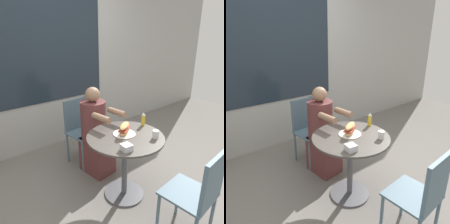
% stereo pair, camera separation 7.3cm
% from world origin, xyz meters
% --- Properties ---
extents(ground_plane, '(8.00, 8.00, 0.00)m').
position_xyz_m(ground_plane, '(0.00, 0.00, 0.00)').
color(ground_plane, slate).
extents(storefront_wall, '(8.00, 0.09, 2.80)m').
position_xyz_m(storefront_wall, '(-0.00, 1.62, 1.40)').
color(storefront_wall, '#9E9E99').
rests_on(storefront_wall, ground_plane).
extents(cafe_table, '(0.79, 0.79, 0.71)m').
position_xyz_m(cafe_table, '(0.00, 0.00, 0.53)').
color(cafe_table, '#47423D').
rests_on(cafe_table, ground_plane).
extents(diner_chair, '(0.41, 0.41, 0.87)m').
position_xyz_m(diner_chair, '(0.02, 0.91, 0.52)').
color(diner_chair, slate).
rests_on(diner_chair, ground_plane).
extents(seated_diner, '(0.35, 0.57, 1.10)m').
position_xyz_m(seated_diner, '(0.03, 0.56, 0.48)').
color(seated_diner, brown).
rests_on(seated_diner, ground_plane).
extents(empty_chair_across, '(0.40, 0.40, 0.87)m').
position_xyz_m(empty_chair_across, '(0.05, -0.80, 0.52)').
color(empty_chair_across, slate).
rests_on(empty_chair_across, ground_plane).
extents(sandwich_on_plate, '(0.23, 0.23, 0.12)m').
position_xyz_m(sandwich_on_plate, '(0.02, 0.04, 0.76)').
color(sandwich_on_plate, white).
rests_on(sandwich_on_plate, cafe_table).
extents(drink_cup, '(0.06, 0.06, 0.08)m').
position_xyz_m(drink_cup, '(0.20, -0.22, 0.75)').
color(drink_cup, silver).
rests_on(drink_cup, cafe_table).
extents(napkin_box, '(0.10, 0.10, 0.06)m').
position_xyz_m(napkin_box, '(-0.19, -0.21, 0.74)').
color(napkin_box, silver).
rests_on(napkin_box, cafe_table).
extents(condiment_bottle, '(0.04, 0.04, 0.15)m').
position_xyz_m(condiment_bottle, '(0.34, 0.07, 0.79)').
color(condiment_bottle, gold).
rests_on(condiment_bottle, cafe_table).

